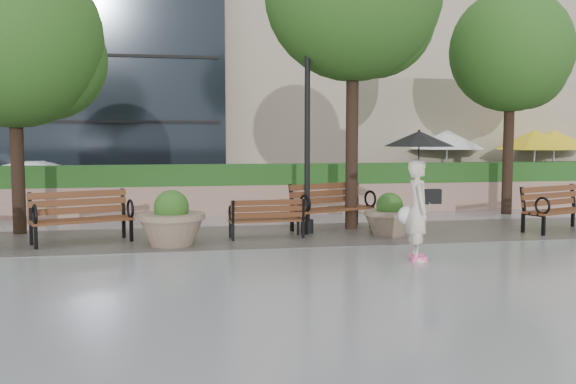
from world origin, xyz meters
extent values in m
plane|color=gray|center=(0.00, 0.00, 0.00)|extent=(100.00, 100.00, 0.00)
cube|color=#383330|center=(0.00, 3.00, 0.01)|extent=(28.00, 3.20, 0.01)
cube|color=#9F7666|center=(0.00, 7.00, 0.40)|extent=(24.00, 0.80, 0.80)
cube|color=#194918|center=(0.00, 7.00, 1.08)|extent=(24.00, 0.75, 0.55)
cube|color=tan|center=(9.50, 10.00, 2.00)|extent=(10.00, 0.60, 4.00)
cube|color=#194918|center=(9.00, 7.80, 0.45)|extent=(8.00, 0.50, 0.90)
cube|color=black|center=(0.00, 11.00, 0.00)|extent=(40.00, 7.00, 0.00)
cube|color=brown|center=(-3.10, 2.68, 0.47)|extent=(2.00, 1.19, 0.05)
cube|color=brown|center=(-3.20, 2.96, 0.80)|extent=(1.85, 0.77, 0.45)
cube|color=black|center=(-3.11, 2.71, 0.24)|extent=(2.03, 1.29, 0.49)
torus|color=black|center=(-3.88, 2.19, 0.66)|extent=(0.18, 0.39, 0.39)
torus|color=black|center=(-2.18, 2.80, 0.66)|extent=(0.18, 0.39, 0.39)
cube|color=brown|center=(0.57, 2.70, 0.38)|extent=(1.56, 0.53, 0.04)
cube|color=brown|center=(0.58, 2.46, 0.64)|extent=(1.55, 0.17, 0.36)
cube|color=black|center=(0.57, 2.67, 0.20)|extent=(1.57, 0.61, 0.39)
torus|color=black|center=(1.29, 2.88, 0.53)|extent=(0.06, 0.32, 0.32)
torus|color=black|center=(-0.17, 2.82, 0.53)|extent=(0.06, 0.32, 0.32)
cube|color=brown|center=(2.23, 3.58, 0.48)|extent=(2.03, 1.31, 0.05)
cube|color=brown|center=(2.11, 3.86, 0.81)|extent=(1.85, 0.89, 0.46)
cube|color=black|center=(2.22, 3.61, 0.25)|extent=(2.07, 1.41, 0.50)
torus|color=black|center=(1.46, 3.04, 0.67)|extent=(0.21, 0.39, 0.40)
torus|color=black|center=(3.16, 3.77, 0.67)|extent=(0.21, 0.39, 0.40)
cube|color=brown|center=(7.14, 2.43, 0.46)|extent=(1.94, 1.19, 0.05)
cube|color=brown|center=(7.03, 2.71, 0.78)|extent=(1.79, 0.79, 0.44)
cube|color=black|center=(7.13, 2.46, 0.24)|extent=(1.98, 1.29, 0.48)
torus|color=black|center=(6.38, 1.94, 0.64)|extent=(0.19, 0.38, 0.38)
cylinder|color=#7F6B56|center=(-1.37, 2.12, 0.57)|extent=(1.30, 1.30, 0.10)
sphere|color=#1C4313|center=(-1.37, 2.12, 0.75)|extent=(0.67, 0.67, 0.67)
cylinder|color=#7F6B56|center=(3.20, 2.55, 0.49)|extent=(1.10, 1.10, 0.09)
sphere|color=#1C4313|center=(3.20, 2.55, 0.64)|extent=(0.57, 0.57, 0.57)
cylinder|color=black|center=(1.55, 3.21, 2.04)|extent=(0.12, 0.12, 4.07)
cylinder|color=black|center=(1.55, 3.21, 0.15)|extent=(0.28, 0.28, 0.30)
sphere|color=black|center=(1.55, 3.21, 4.12)|extent=(0.24, 0.24, 0.24)
cylinder|color=black|center=(-4.60, 4.26, 1.94)|extent=(0.28, 0.28, 3.88)
sphere|color=#1C4313|center=(-4.60, 4.26, 4.16)|extent=(3.75, 3.75, 3.75)
sphere|color=#1C4313|center=(-4.00, 4.56, 3.77)|extent=(2.63, 2.63, 2.63)
cylinder|color=black|center=(2.68, 3.67, 2.49)|extent=(0.28, 0.28, 4.97)
sphere|color=#1C4313|center=(3.28, 3.97, 4.83)|extent=(2.79, 2.79, 2.79)
cylinder|color=black|center=(7.65, 5.66, 2.05)|extent=(0.28, 0.28, 4.10)
sphere|color=#1C4313|center=(7.65, 5.66, 4.39)|extent=(3.26, 3.26, 3.26)
sphere|color=#1C4313|center=(8.25, 5.96, 3.98)|extent=(2.28, 2.28, 2.28)
cylinder|color=black|center=(7.51, 9.24, 0.05)|extent=(0.40, 0.40, 0.10)
cylinder|color=#99999E|center=(7.51, 9.24, 1.10)|extent=(0.06, 0.06, 2.20)
cone|color=white|center=(7.51, 9.24, 2.00)|extent=(2.50, 2.50, 0.60)
cylinder|color=black|center=(9.95, 8.11, 0.05)|extent=(0.40, 0.40, 0.10)
cylinder|color=#99999E|center=(9.95, 8.11, 1.10)|extent=(0.06, 0.06, 2.20)
cone|color=yellow|center=(9.95, 8.11, 2.00)|extent=(2.50, 2.50, 0.60)
cylinder|color=black|center=(11.29, 9.13, 0.05)|extent=(0.40, 0.40, 0.10)
cylinder|color=#99999E|center=(11.29, 9.13, 1.10)|extent=(0.06, 0.06, 2.20)
cone|color=yellow|center=(11.29, 9.13, 2.00)|extent=(2.50, 2.50, 0.60)
imported|color=silver|center=(-5.05, 9.75, 0.68)|extent=(4.19, 1.65, 1.36)
imported|color=beige|center=(2.75, -0.12, 0.92)|extent=(0.58, 0.74, 1.84)
cube|color=#F2598C|center=(2.77, -0.01, 0.05)|extent=(0.16, 0.27, 0.09)
cube|color=#F2598C|center=(2.72, -0.26, 0.05)|extent=(0.16, 0.27, 0.09)
cube|color=black|center=(2.98, -0.12, 1.09)|extent=(0.18, 0.36, 0.25)
sphere|color=white|center=(2.65, 0.12, 0.75)|extent=(0.32, 0.32, 0.32)
cylinder|color=black|center=(2.76, -0.08, 1.61)|extent=(0.02, 0.02, 0.98)
cone|color=black|center=(2.76, -0.08, 2.07)|extent=(1.20, 1.20, 0.25)
camera|label=1|loc=(-1.41, -10.34, 2.12)|focal=40.00mm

